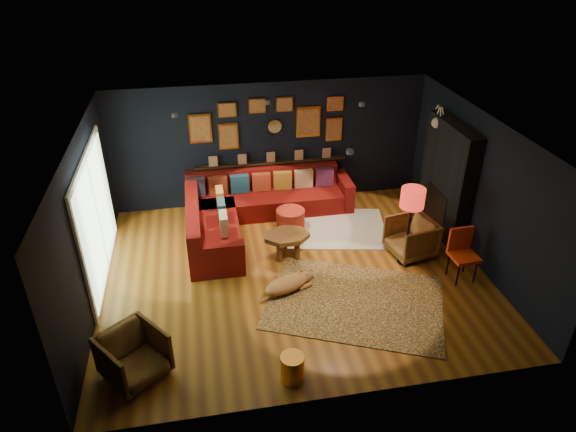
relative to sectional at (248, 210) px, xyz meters
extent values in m
plane|color=#995F1C|center=(0.61, -1.81, -0.32)|extent=(6.50, 6.50, 0.00)
plane|color=black|center=(0.61, 0.94, 0.98)|extent=(6.50, 0.00, 6.50)
plane|color=black|center=(0.61, -4.56, 0.98)|extent=(6.50, 0.00, 6.50)
plane|color=black|center=(-2.64, -1.81, 0.98)|extent=(0.00, 5.50, 5.50)
plane|color=black|center=(3.86, -1.81, 0.98)|extent=(0.00, 5.50, 5.50)
plane|color=silver|center=(0.61, -1.81, 2.28)|extent=(6.50, 6.50, 0.00)
cube|color=maroon|center=(0.41, 0.44, -0.11)|extent=(3.20, 0.95, 0.42)
cube|color=maroon|center=(0.41, 0.80, 0.31)|extent=(3.20, 0.24, 0.46)
cube|color=maroon|center=(2.11, 0.44, 0.00)|extent=(0.22, 0.95, 0.64)
cube|color=maroon|center=(-0.71, -0.66, -0.11)|extent=(0.95, 2.20, 0.42)
cube|color=maroon|center=(-1.07, -0.66, 0.31)|extent=(0.24, 2.20, 0.46)
cube|color=maroon|center=(-0.71, -1.66, 0.00)|extent=(0.95, 0.22, 0.64)
cube|color=#333556|center=(-0.99, 0.59, 0.30)|extent=(0.38, 0.14, 0.38)
cube|color=maroon|center=(-0.54, 0.59, 0.30)|extent=(0.38, 0.14, 0.38)
cube|color=navy|center=(-0.09, 0.59, 0.30)|extent=(0.38, 0.14, 0.38)
cube|color=#9F371C|center=(0.36, 0.59, 0.30)|extent=(0.38, 0.14, 0.38)
cube|color=olive|center=(0.81, 0.59, 0.30)|extent=(0.38, 0.14, 0.38)
cube|color=tan|center=(1.26, 0.59, 0.30)|extent=(0.38, 0.14, 0.38)
cube|color=#502245|center=(1.71, 0.59, 0.30)|extent=(0.38, 0.14, 0.38)
cube|color=#BE812F|center=(-0.53, 0.04, 0.30)|extent=(0.14, 0.38, 0.38)
cube|color=#243F54|center=(-0.53, -0.46, 0.30)|extent=(0.14, 0.38, 0.38)
cube|color=#C2B594|center=(-0.53, -0.96, 0.30)|extent=(0.14, 0.38, 0.38)
cube|color=black|center=(0.61, 0.87, 0.60)|extent=(3.20, 0.12, 0.04)
cube|color=gold|center=(-0.79, 0.91, 1.43)|extent=(0.45, 0.03, 0.60)
cube|color=#B76B33|center=(-0.79, 0.89, 1.43)|extent=(0.38, 0.01, 0.51)
cube|color=gold|center=(-0.24, 0.91, 1.23)|extent=(0.40, 0.03, 0.55)
cube|color=#B76B33|center=(-0.24, 0.89, 1.23)|extent=(0.34, 0.01, 0.47)
cube|color=gold|center=(-0.24, 0.91, 1.78)|extent=(0.38, 0.03, 0.30)
cube|color=#B76B33|center=(-0.24, 0.89, 1.78)|extent=(0.32, 0.01, 0.25)
cube|color=gold|center=(1.41, 0.91, 1.43)|extent=(0.50, 0.03, 0.65)
cube|color=#B76B33|center=(1.41, 0.89, 1.43)|extent=(0.42, 0.01, 0.55)
cube|color=gold|center=(1.96, 0.91, 1.23)|extent=(0.35, 0.03, 0.50)
cube|color=#B76B33|center=(1.96, 0.89, 1.23)|extent=(0.30, 0.01, 0.42)
cube|color=gold|center=(1.96, 0.91, 1.78)|extent=(0.35, 0.03, 0.30)
cube|color=#B76B33|center=(1.96, 0.89, 1.78)|extent=(0.30, 0.01, 0.25)
cube|color=gold|center=(0.36, 0.91, 1.83)|extent=(0.35, 0.03, 0.30)
cube|color=#B76B33|center=(0.36, 0.89, 1.83)|extent=(0.30, 0.01, 0.25)
cube|color=gold|center=(0.91, 0.91, 1.83)|extent=(0.35, 0.03, 0.30)
cube|color=#B76B33|center=(0.91, 0.89, 1.83)|extent=(0.30, 0.01, 0.25)
cylinder|color=silver|center=(0.71, 0.91, 1.38)|extent=(0.28, 0.03, 0.28)
cone|color=gold|center=(0.93, 0.91, 1.38)|extent=(0.03, 0.16, 0.03)
cone|color=gold|center=(0.92, 0.91, 1.46)|extent=(0.04, 0.16, 0.04)
cone|color=gold|center=(0.87, 0.91, 1.53)|extent=(0.04, 0.16, 0.04)
cone|color=gold|center=(0.80, 0.91, 1.58)|extent=(0.04, 0.16, 0.04)
cone|color=gold|center=(0.71, 0.91, 1.60)|extent=(0.03, 0.16, 0.03)
cone|color=gold|center=(0.63, 0.91, 1.58)|extent=(0.04, 0.16, 0.04)
cone|color=gold|center=(0.56, 0.91, 1.53)|extent=(0.04, 0.16, 0.04)
cone|color=gold|center=(0.51, 0.91, 1.46)|extent=(0.04, 0.16, 0.04)
cone|color=gold|center=(0.49, 0.91, 1.38)|extent=(0.03, 0.16, 0.03)
cone|color=gold|center=(0.51, 0.91, 1.29)|extent=(0.04, 0.16, 0.04)
cone|color=gold|center=(0.56, 0.91, 1.22)|extent=(0.04, 0.16, 0.04)
cone|color=gold|center=(0.63, 0.91, 1.17)|extent=(0.04, 0.16, 0.04)
cone|color=gold|center=(0.71, 0.91, 1.16)|extent=(0.03, 0.16, 0.03)
cone|color=gold|center=(0.80, 0.91, 1.17)|extent=(0.04, 0.16, 0.04)
cone|color=gold|center=(0.87, 0.91, 1.22)|extent=(0.04, 0.16, 0.04)
cone|color=gold|center=(0.92, 0.91, 1.29)|extent=(0.04, 0.16, 0.04)
cube|color=black|center=(3.71, -0.91, 0.78)|extent=(0.30, 1.60, 2.20)
cube|color=black|center=(3.65, -0.91, 0.13)|extent=(0.20, 0.80, 0.90)
cone|color=white|center=(3.80, -0.41, 1.73)|extent=(0.35, 0.28, 0.28)
sphere|color=white|center=(3.58, -0.41, 1.73)|extent=(0.20, 0.20, 0.20)
cylinder|color=white|center=(3.60, -0.47, 1.90)|extent=(0.02, 0.10, 0.28)
cylinder|color=white|center=(3.60, -0.35, 1.90)|extent=(0.02, 0.10, 0.28)
cube|color=white|center=(-2.61, -1.21, 0.78)|extent=(0.04, 2.80, 2.20)
cube|color=#BADCA8|center=(-2.58, -1.21, 0.78)|extent=(0.01, 2.60, 2.00)
cube|color=white|center=(-2.58, -1.21, 0.78)|extent=(0.02, 0.06, 2.00)
cylinder|color=black|center=(-1.19, -0.61, 2.24)|extent=(0.10, 0.10, 0.06)
cylinder|color=black|center=(0.41, -0.21, 2.24)|extent=(0.10, 0.10, 0.06)
cylinder|color=black|center=(2.01, -0.61, 2.24)|extent=(0.10, 0.10, 0.06)
cylinder|color=black|center=(1.21, -2.61, 2.24)|extent=(0.10, 0.10, 0.06)
cube|color=silver|center=(1.61, -0.51, -0.31)|extent=(2.36, 1.90, 0.03)
cube|color=tan|center=(1.41, -2.77, -0.31)|extent=(3.31, 2.90, 0.02)
cylinder|color=brown|center=(0.40, -1.42, -0.12)|extent=(0.11, 0.11, 0.34)
cylinder|color=brown|center=(0.73, -1.42, -0.12)|extent=(0.11, 0.11, 0.34)
cylinder|color=brown|center=(0.57, -1.04, -0.12)|extent=(0.11, 0.11, 0.34)
cylinder|color=#A2291B|center=(0.81, -0.31, -0.11)|extent=(0.56, 0.56, 0.37)
imported|color=#C3833B|center=(-1.94, -3.71, 0.06)|extent=(1.02, 1.01, 0.77)
imported|color=#C3833B|center=(2.79, -1.62, 0.06)|extent=(0.83, 0.87, 0.77)
cylinder|color=gold|center=(0.11, -4.16, -0.12)|extent=(0.32, 0.32, 0.40)
cylinder|color=black|center=(3.21, -2.66, -0.10)|extent=(0.03, 0.03, 0.45)
cylinder|color=black|center=(3.54, -2.64, -0.10)|extent=(0.03, 0.03, 0.45)
cylinder|color=black|center=(3.19, -2.34, -0.10)|extent=(0.03, 0.03, 0.45)
cylinder|color=black|center=(3.52, -2.32, -0.10)|extent=(0.03, 0.03, 0.45)
cube|color=#EB3F14|center=(3.36, -2.49, 0.13)|extent=(0.46, 0.46, 0.06)
cube|color=#EB3F14|center=(3.35, -2.30, 0.38)|extent=(0.43, 0.08, 0.43)
cylinder|color=black|center=(2.61, -1.86, -0.30)|extent=(0.25, 0.25, 0.04)
cylinder|color=black|center=(2.61, -1.86, 0.32)|extent=(0.04, 0.04, 1.20)
cylinder|color=#B41D13|center=(2.61, -1.86, 0.99)|extent=(0.41, 0.41, 0.34)
camera|label=1|loc=(-0.82, -8.94, 5.02)|focal=32.00mm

